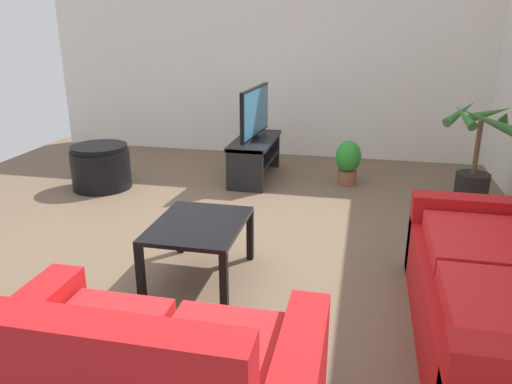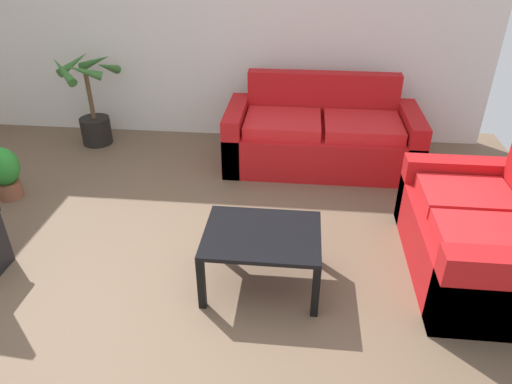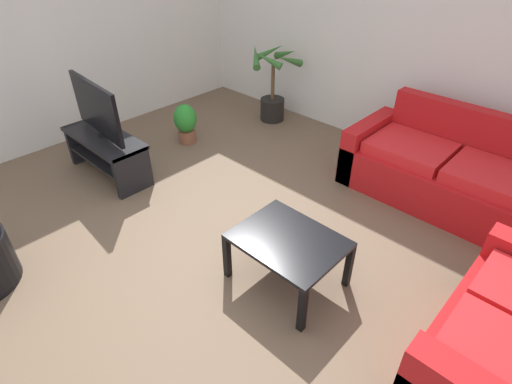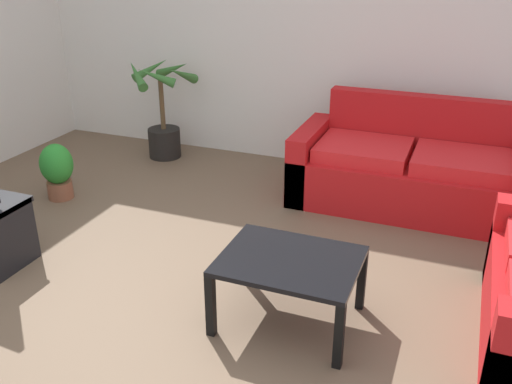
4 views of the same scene
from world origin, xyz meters
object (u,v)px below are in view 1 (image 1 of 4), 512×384
at_px(coffee_table, 199,231).
at_px(ottoman, 101,167).
at_px(tv_stand, 255,152).
at_px(potted_plant_small, 348,161).
at_px(potted_palm, 475,161).
at_px(tv, 255,112).
at_px(couch_main, 509,304).

relative_size(coffee_table, ottoman, 1.24).
xyz_separation_m(tv_stand, potted_plant_small, (0.01, 1.10, -0.04)).
xyz_separation_m(coffee_table, potted_plant_small, (-2.49, 0.96, -0.10)).
bearing_deg(tv_stand, potted_palm, 81.60).
height_order(tv, potted_palm, tv).
xyz_separation_m(tv, potted_palm, (0.35, 2.38, -0.35)).
bearing_deg(potted_palm, coffee_table, -46.25).
xyz_separation_m(coffee_table, potted_palm, (-2.15, 2.24, 0.07)).
relative_size(coffee_table, potted_plant_small, 1.58).
height_order(potted_palm, ottoman, potted_palm).
relative_size(tv, coffee_table, 1.23).
height_order(tv_stand, potted_palm, potted_palm).
distance_m(tv_stand, tv, 0.48).
xyz_separation_m(coffee_table, ottoman, (-1.77, -1.75, -0.13)).
bearing_deg(couch_main, ottoman, -120.70).
bearing_deg(ottoman, coffee_table, 44.70).
bearing_deg(coffee_table, couch_main, 77.29).
distance_m(tv_stand, coffee_table, 2.50).
height_order(tv_stand, coffee_table, tv_stand).
relative_size(couch_main, tv, 1.98).
height_order(tv, coffee_table, tv).
bearing_deg(tv_stand, coffee_table, 3.16).
relative_size(couch_main, coffee_table, 2.44).
distance_m(couch_main, tv, 3.66).
height_order(couch_main, potted_palm, potted_palm).
xyz_separation_m(tv, coffee_table, (2.50, 0.13, -0.42)).
bearing_deg(potted_palm, tv, -98.40).
distance_m(couch_main, potted_palm, 2.61).
relative_size(tv, potted_plant_small, 1.95).
height_order(couch_main, potted_plant_small, couch_main).
bearing_deg(couch_main, coffee_table, -102.71).
distance_m(coffee_table, ottoman, 2.49).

